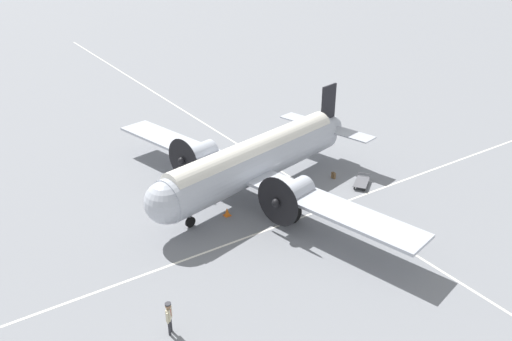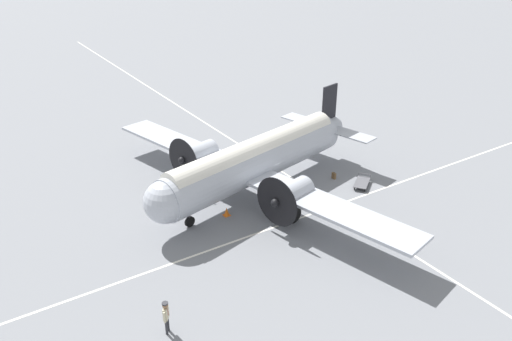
# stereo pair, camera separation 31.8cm
# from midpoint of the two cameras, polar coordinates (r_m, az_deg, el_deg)

# --- Properties ---
(ground_plane) EXTENTS (300.00, 300.00, 0.00)m
(ground_plane) POSITION_cam_midpoint_polar(r_m,az_deg,el_deg) (35.30, 0.26, -2.60)
(ground_plane) COLOR slate
(apron_line_eastwest) EXTENTS (120.00, 0.16, 0.01)m
(apron_line_eastwest) POSITION_cam_midpoint_polar(r_m,az_deg,el_deg) (37.13, 4.86, -1.16)
(apron_line_eastwest) COLOR silver
(apron_line_eastwest) RESTS_ON ground_plane
(apron_line_northsouth) EXTENTS (0.16, 120.00, 0.01)m
(apron_line_northsouth) POSITION_cam_midpoint_polar(r_m,az_deg,el_deg) (32.21, 4.54, -5.72)
(apron_line_northsouth) COLOR silver
(apron_line_northsouth) RESTS_ON ground_plane
(airliner_main) EXTENTS (25.67, 18.40, 6.09)m
(airliner_main) POSITION_cam_midpoint_polar(r_m,az_deg,el_deg) (33.82, -0.27, 1.03)
(airliner_main) COLOR #ADB2BC
(airliner_main) RESTS_ON ground_plane
(crew_foreground) EXTENTS (0.48, 0.41, 1.74)m
(crew_foreground) POSITION_cam_midpoint_polar(r_m,az_deg,el_deg) (23.88, -9.86, -15.85)
(crew_foreground) COLOR #2D2D33
(crew_foreground) RESTS_ON ground_plane
(suitcase_near_door) EXTENTS (0.34, 0.16, 0.52)m
(suitcase_near_door) POSITION_cam_midpoint_polar(r_m,az_deg,el_deg) (37.67, 9.13, -0.60)
(suitcase_near_door) COLOR brown
(suitcase_near_door) RESTS_ON ground_plane
(baggage_cart) EXTENTS (1.92, 2.15, 0.56)m
(baggage_cart) POSITION_cam_midpoint_polar(r_m,az_deg,el_deg) (36.99, 12.25, -1.35)
(baggage_cart) COLOR #56565B
(baggage_cart) RESTS_ON ground_plane
(traffic_cone) EXTENTS (0.43, 0.43, 0.57)m
(traffic_cone) POSITION_cam_midpoint_polar(r_m,az_deg,el_deg) (32.57, -3.10, -4.74)
(traffic_cone) COLOR orange
(traffic_cone) RESTS_ON ground_plane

